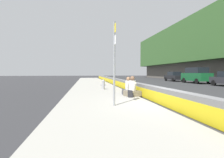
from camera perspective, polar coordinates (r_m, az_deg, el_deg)
name	(u,v)px	position (r m, az deg, el deg)	size (l,w,h in m)	color
ground_plane	(165,107)	(8.53, 16.67, -8.58)	(160.00, 160.00, 0.00)	#2B2B2D
sidewalk_strip	(107,107)	(7.78, -1.50, -9.00)	(80.00, 4.40, 0.14)	gray
jersey_barrier	(165,98)	(8.46, 16.67, -5.75)	(76.00, 0.45, 0.85)	slate
route_sign_post	(114,57)	(7.66, 0.73, 6.92)	(0.44, 0.09, 3.60)	gray
fire_hydrant	(103,84)	(14.99, -2.80, -1.64)	(0.26, 0.46, 0.88)	gray
seated_person_foreground	(132,90)	(10.84, 6.53, -3.46)	(0.96, 1.04, 1.21)	#706651
seated_person_middle	(128,89)	(11.76, 5.22, -3.13)	(0.82, 0.92, 1.14)	#424247
backpack	(130,94)	(10.31, 5.91, -4.77)	(0.32, 0.28, 0.40)	#232328
parked_car_fourth	(196,75)	(28.46, 25.33, 1.13)	(4.82, 2.11, 2.28)	#145128
parked_car_midline	(174,76)	(33.89, 19.22, 0.80)	(4.53, 2.02, 1.71)	black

